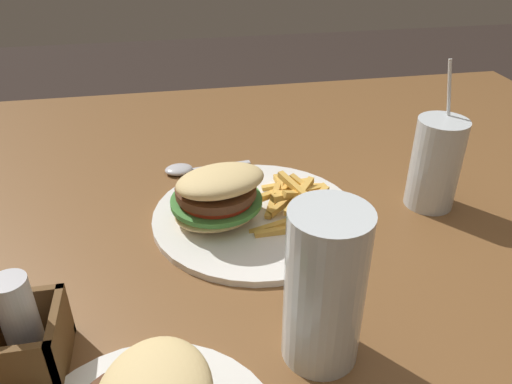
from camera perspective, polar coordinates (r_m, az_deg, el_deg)
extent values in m
cube|color=brown|center=(0.72, 1.49, -5.47)|extent=(1.49, 1.22, 0.03)
cylinder|color=brown|center=(1.57, 21.71, -1.32)|extent=(0.07, 0.07, 0.68)
cylinder|color=white|center=(0.73, 0.00, -2.73)|extent=(0.30, 0.30, 0.01)
ellipsoid|color=#E0C17F|center=(0.71, -4.49, -2.10)|extent=(0.15, 0.14, 0.03)
cylinder|color=#428438|center=(0.70, -4.55, -0.98)|extent=(0.16, 0.16, 0.01)
cylinder|color=red|center=(0.70, -4.57, -0.46)|extent=(0.13, 0.13, 0.01)
cylinder|color=brown|center=(0.70, -4.61, 0.24)|extent=(0.14, 0.14, 0.01)
ellipsoid|color=#E0C17F|center=(0.67, -4.12, 1.32)|extent=(0.15, 0.14, 0.05)
cube|color=gold|center=(0.69, 2.14, -4.02)|extent=(0.08, 0.02, 0.03)
cube|color=gold|center=(0.77, 2.74, 0.55)|extent=(0.03, 0.06, 0.02)
cube|color=gold|center=(0.77, 3.18, 0.42)|extent=(0.01, 0.09, 0.01)
cube|color=gold|center=(0.79, 3.41, 0.79)|extent=(0.08, 0.01, 0.02)
cube|color=gold|center=(0.73, 3.69, -0.91)|extent=(0.07, 0.04, 0.03)
cube|color=gold|center=(0.72, 4.65, 0.41)|extent=(0.04, 0.08, 0.02)
cube|color=gold|center=(0.73, 1.95, -1.06)|extent=(0.04, 0.06, 0.03)
cube|color=gold|center=(0.74, 1.66, -0.29)|extent=(0.07, 0.05, 0.02)
cube|color=gold|center=(0.69, 3.36, -4.34)|extent=(0.09, 0.01, 0.02)
cube|color=gold|center=(0.73, 5.11, -0.66)|extent=(0.06, 0.04, 0.03)
cube|color=gold|center=(0.73, 5.88, -0.90)|extent=(0.01, 0.07, 0.01)
cube|color=gold|center=(0.73, 6.20, -0.72)|extent=(0.03, 0.06, 0.02)
cube|color=gold|center=(0.74, 5.98, 0.26)|extent=(0.05, 0.06, 0.03)
cube|color=gold|center=(0.74, 6.55, -0.80)|extent=(0.04, 0.05, 0.02)
cube|color=gold|center=(0.75, 5.71, -0.41)|extent=(0.07, 0.03, 0.02)
cube|color=gold|center=(0.76, 5.71, 0.53)|extent=(0.06, 0.02, 0.01)
cube|color=gold|center=(0.72, 4.84, -0.27)|extent=(0.05, 0.03, 0.03)
cube|color=gold|center=(0.72, 4.99, -0.44)|extent=(0.06, 0.07, 0.02)
cube|color=gold|center=(0.75, 4.56, 0.24)|extent=(0.02, 0.09, 0.03)
cube|color=gold|center=(0.72, 4.78, -0.13)|extent=(0.09, 0.04, 0.02)
cube|color=gold|center=(0.74, 5.08, -0.37)|extent=(0.08, 0.03, 0.01)
cube|color=gold|center=(0.72, 6.82, -0.81)|extent=(0.05, 0.05, 0.02)
cylinder|color=silver|center=(0.49, 7.85, -10.81)|extent=(0.08, 0.08, 0.17)
cylinder|color=gold|center=(0.49, 7.80, -11.30)|extent=(0.07, 0.07, 0.16)
cylinder|color=silver|center=(0.78, 19.83, 3.05)|extent=(0.07, 0.07, 0.14)
cylinder|color=yellow|center=(0.79, 19.67, 2.25)|extent=(0.06, 0.06, 0.11)
cylinder|color=white|center=(0.78, 21.05, 6.10)|extent=(0.03, 0.04, 0.22)
ellipsoid|color=silver|center=(0.86, -8.82, 2.57)|extent=(0.05, 0.04, 0.01)
cube|color=silver|center=(0.87, -4.10, 2.97)|extent=(0.11, 0.02, 0.00)
cube|color=brown|center=(0.58, -25.78, -17.32)|extent=(0.11, 0.09, 0.01)
cube|color=brown|center=(0.55, -21.44, -15.23)|extent=(0.01, 0.09, 0.07)
cube|color=brown|center=(0.59, -25.64, -12.68)|extent=(0.11, 0.01, 0.07)
cylinder|color=#B2B2B7|center=(0.54, -25.28, -13.30)|extent=(0.03, 0.03, 0.10)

